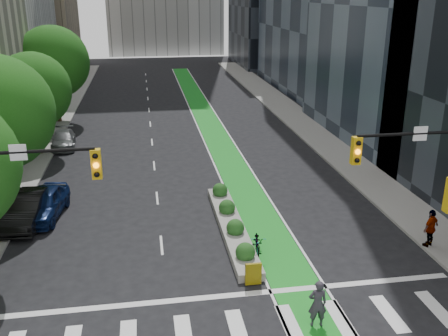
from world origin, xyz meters
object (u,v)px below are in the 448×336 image
object	(u,v)px
bicycle	(258,243)
parked_car_left_far	(63,139)
parked_car_left_near	(44,203)
parked_car_left_mid	(27,209)
cyclist	(317,304)
pedestrian_far	(431,228)
median_planter	(232,224)

from	to	relation	value
bicycle	parked_car_left_far	distance (m)	22.43
parked_car_left_near	parked_car_left_mid	world-z (taller)	parked_car_left_mid
cyclist	pedestrian_far	world-z (taller)	pedestrian_far
bicycle	parked_car_left_far	xyz separation A→B (m)	(-11.50, 19.25, 0.11)
parked_car_left_near	bicycle	bearing A→B (deg)	-20.99
parked_car_left_near	parked_car_left_mid	distance (m)	1.00
bicycle	median_planter	bearing A→B (deg)	116.93
parked_car_left_far	parked_car_left_near	bearing A→B (deg)	-91.99
parked_car_left_near	parked_car_left_far	size ratio (longest dim) A/B	1.08
median_planter	bicycle	size ratio (longest dim) A/B	5.09
parked_car_left_mid	median_planter	bearing A→B (deg)	-10.30
cyclist	pedestrian_far	size ratio (longest dim) A/B	1.01
parked_car_left_mid	cyclist	bearing A→B (deg)	-37.59
median_planter	parked_car_left_near	distance (m)	10.46
bicycle	parked_car_left_mid	distance (m)	12.64
bicycle	parked_car_left_far	world-z (taller)	parked_car_left_far
cyclist	parked_car_left_near	distance (m)	16.43
cyclist	parked_car_left_mid	xyz separation A→B (m)	(-12.45, 10.95, -0.14)
bicycle	pedestrian_far	xyz separation A→B (m)	(8.30, -0.89, 0.57)
median_planter	pedestrian_far	size ratio (longest dim) A/B	5.39
cyclist	parked_car_left_mid	size ratio (longest dim) A/B	0.39
parked_car_left_mid	pedestrian_far	bearing A→B (deg)	-13.46
bicycle	parked_car_left_near	distance (m)	12.23
median_planter	parked_car_left_mid	distance (m)	11.04
parked_car_left_near	parked_car_left_far	bearing A→B (deg)	101.08
median_planter	parked_car_left_far	xyz separation A→B (m)	(-10.70, 16.68, 0.27)
cyclist	parked_car_left_near	size ratio (longest dim) A/B	0.40
parked_car_left_mid	pedestrian_far	world-z (taller)	pedestrian_far
median_planter	parked_car_left_far	distance (m)	19.82
median_planter	parked_car_left_near	bearing A→B (deg)	161.57
pedestrian_far	bicycle	bearing A→B (deg)	-34.76
cyclist	pedestrian_far	bearing A→B (deg)	-142.25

